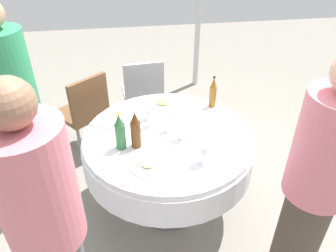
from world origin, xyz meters
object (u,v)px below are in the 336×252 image
wine_glass_left (147,108)px  person_mid (50,233)px  plate_rear (116,121)px  wine_glass_outer (167,120)px  person_near (314,190)px  chair_north (85,109)px  wine_glass_north (150,114)px  wine_glass_far (203,150)px  person_inner (18,111)px  bottle_amber_near (213,93)px  bottle_brown_inner (136,130)px  bottle_green_mid (120,132)px  plate_front (163,104)px  chair_far (143,91)px  plate_east (148,165)px  wine_glass_east (182,127)px  plate_right (209,129)px  dining_table (168,150)px

wine_glass_left → person_mid: person_mid is taller
plate_rear → wine_glass_outer: bearing=-115.9°
person_near → chair_north: person_near is taller
wine_glass_north → wine_glass_left: bearing=8.4°
wine_glass_far → person_inner: size_ratio=0.08×
person_mid → bottle_amber_near: bearing=-94.2°
bottle_brown_inner → bottle_green_mid: bottle_brown_inner is taller
person_mid → plate_rear: bearing=-67.8°
wine_glass_outer → person_near: size_ratio=0.09×
plate_front → chair_far: size_ratio=0.28×
plate_east → person_inner: size_ratio=0.14×
wine_glass_outer → chair_north: 1.09m
wine_glass_left → person_mid: size_ratio=0.08×
wine_glass_far → wine_glass_east: (0.28, 0.08, -0.00)m
person_near → plate_rear: bearing=-84.2°
plate_right → wine_glass_north: bearing=74.3°
bottle_green_mid → wine_glass_left: (0.33, -0.21, -0.03)m
dining_table → person_near: (-0.79, -0.67, 0.27)m
wine_glass_east → bottle_amber_near: bearing=-39.1°
dining_table → chair_far: bearing=4.9°
dining_table → person_inner: (0.26, 1.07, 0.29)m
person_inner → chair_north: (0.57, -0.40, -0.36)m
bottle_amber_near → wine_glass_east: bearing=140.9°
chair_north → dining_table: bearing=-90.0°
person_inner → person_mid: 1.19m
bottle_green_mid → wine_glass_north: 0.32m
bottle_brown_inner → plate_right: bottle_brown_inner is taller
bottle_amber_near → person_near: (-1.13, -0.25, -0.00)m
plate_right → chair_far: bearing=19.9°
dining_table → plate_right: plate_right is taller
person_inner → chair_north: size_ratio=1.92×
plate_rear → person_inner: 0.71m
person_near → wine_glass_north: bearing=-89.7°
bottle_green_mid → person_mid: bearing=155.7°
plate_east → wine_glass_north: bearing=-8.1°
bottle_green_mid → plate_rear: bearing=5.8°
bottle_amber_near → bottle_green_mid: bearing=120.4°
plate_front → plate_right: plate_front is taller
bottle_amber_near → plate_rear: 0.81m
bottle_green_mid → chair_far: size_ratio=0.32×
wine_glass_outer → wine_glass_left: size_ratio=1.03×
plate_front → person_near: size_ratio=0.15×
bottle_green_mid → person_inner: (0.36, 0.73, 0.01)m
bottle_brown_inner → wine_glass_east: 0.33m
plate_rear → wine_glass_left: bearing=-87.8°
bottle_amber_near → person_near: person_near is taller
plate_east → plate_right: plate_east is taller
wine_glass_north → dining_table: bearing=-137.5°
wine_glass_north → plate_front: bearing=-23.9°
wine_glass_outer → wine_glass_north: 0.14m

